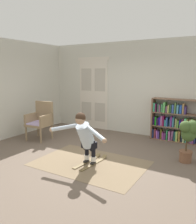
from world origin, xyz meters
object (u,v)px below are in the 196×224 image
wicker_chair (40,120)px  person_skier (85,135)px  potted_plant (189,136)px  bookshelf (175,123)px  skis_pair (91,162)px

wicker_chair → person_skier: (2.23, -0.98, 0.10)m
potted_plant → person_skier: 2.23m
bookshelf → person_skier: 3.03m
wicker_chair → skis_pair: wicker_chair is taller
wicker_chair → potted_plant: wicker_chair is taller
bookshelf → skis_pair: bearing=-114.9°
bookshelf → potted_plant: bookshelf is taller
skis_pair → person_skier: bearing=-94.4°
wicker_chair → bookshelf: bearing=27.7°
potted_plant → person_skier: person_skier is taller
skis_pair → person_skier: person_skier is taller
wicker_chair → person_skier: size_ratio=0.76×
potted_plant → person_skier: size_ratio=0.66×
potted_plant → skis_pair: bearing=-148.8°
skis_pair → potted_plant: bearing=31.2°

